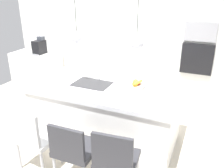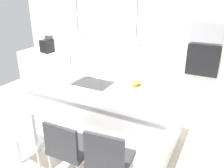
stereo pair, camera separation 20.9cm
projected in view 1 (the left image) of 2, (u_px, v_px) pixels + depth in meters
floor at (106, 138)px, 3.72m from camera, size 6.60×6.60×0.00m
back_wall at (141, 38)px, 4.63m from camera, size 6.00×0.10×2.60m
kitchen_island at (106, 113)px, 3.55m from camera, size 2.15×1.12×0.89m
sink_basin at (92, 84)px, 3.47m from camera, size 0.56×0.40×0.02m
faucet at (98, 70)px, 3.60m from camera, size 0.02×0.17×0.22m
fruit_bowl at (135, 86)px, 3.28m from camera, size 0.25×0.25×0.14m
side_counter at (37, 70)px, 5.54m from camera, size 1.10×0.60×0.83m
coffee_machine at (39, 47)px, 5.28m from camera, size 0.20×0.35×0.38m
microwave at (201, 31)px, 4.08m from camera, size 0.54×0.08×0.34m
oven at (197, 59)px, 4.27m from camera, size 0.56×0.08×0.56m
chair_near at (34, 136)px, 2.91m from camera, size 0.50×0.45×0.89m
chair_middle at (74, 148)px, 2.69m from camera, size 0.47×0.48×0.85m
chair_far at (115, 159)px, 2.49m from camera, size 0.49×0.47×0.89m
pendant_light_left at (77, 37)px, 3.30m from camera, size 0.18×0.18×0.78m
pendant_light_right at (137, 43)px, 2.97m from camera, size 0.18×0.18×0.78m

